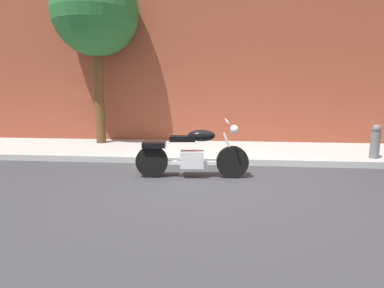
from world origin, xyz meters
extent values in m
plane|color=#38383D|center=(0.00, 0.00, 0.00)|extent=(60.00, 60.00, 0.00)
cube|color=#B0B0B0|center=(0.00, 2.61, 0.07)|extent=(21.70, 2.54, 0.14)
cube|color=brown|center=(0.00, 4.13, 3.92)|extent=(21.70, 0.50, 7.85)
cylinder|color=black|center=(0.46, 0.32, 0.31)|extent=(0.62, 0.16, 0.62)
cylinder|color=black|center=(-1.09, 0.21, 0.31)|extent=(0.62, 0.16, 0.62)
cube|color=silver|center=(-0.31, 0.27, 0.36)|extent=(0.46, 0.31, 0.32)
cube|color=silver|center=(-0.31, 0.27, 0.29)|extent=(1.39, 0.18, 0.06)
ellipsoid|color=black|center=(-0.13, 0.28, 0.82)|extent=(0.54, 0.30, 0.22)
cube|color=black|center=(-0.49, 0.25, 0.76)|extent=(0.50, 0.27, 0.10)
cube|color=black|center=(-1.04, 0.21, 0.64)|extent=(0.46, 0.27, 0.10)
cylinder|color=silver|center=(0.40, 0.32, 0.59)|extent=(0.27, 0.07, 0.58)
cylinder|color=silver|center=(0.34, 0.31, 1.10)|extent=(0.09, 0.70, 0.04)
sphere|color=silver|center=(0.48, 0.32, 0.94)|extent=(0.17, 0.17, 0.17)
cylinder|color=silver|center=(-0.57, 0.41, 0.26)|extent=(0.80, 0.15, 0.09)
cylinder|color=brown|center=(-3.26, 3.26, 1.55)|extent=(0.27, 0.27, 3.11)
sphere|color=#2A6B33|center=(-3.26, 3.26, 3.76)|extent=(2.37, 2.37, 2.37)
cylinder|color=slate|center=(3.68, 1.78, 0.38)|extent=(0.20, 0.20, 0.75)
sphere|color=slate|center=(3.68, 1.78, 0.81)|extent=(0.19, 0.19, 0.19)
camera|label=1|loc=(0.27, -5.76, 1.69)|focal=30.28mm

